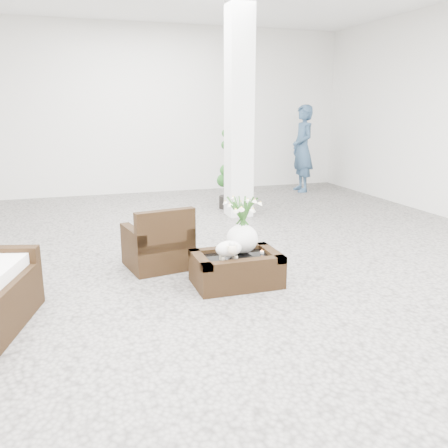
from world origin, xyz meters
name	(u,v)px	position (x,y,z in m)	size (l,w,h in m)	color
ground	(221,275)	(0.00, 0.00, 0.00)	(11.00, 11.00, 0.00)	gray
column	(239,112)	(1.20, 2.80, 1.75)	(0.40, 0.40, 3.50)	white
coffee_table	(236,270)	(0.07, -0.31, 0.16)	(0.90, 0.60, 0.31)	black
sheep_figurine	(229,251)	(-0.05, -0.41, 0.42)	(0.28, 0.23, 0.21)	white
planter_narcissus	(242,217)	(0.17, -0.21, 0.71)	(0.44, 0.44, 0.80)	white
tealight	(262,252)	(0.37, -0.29, 0.33)	(0.04, 0.04, 0.03)	white
armchair	(157,236)	(-0.62, 0.52, 0.37)	(0.69, 0.66, 0.74)	black
topiary	(228,170)	(1.21, 3.38, 0.71)	(0.38, 0.38, 1.42)	#1B4B18
shopper	(303,149)	(3.32, 4.59, 0.93)	(0.68, 0.45, 1.87)	#304D6C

